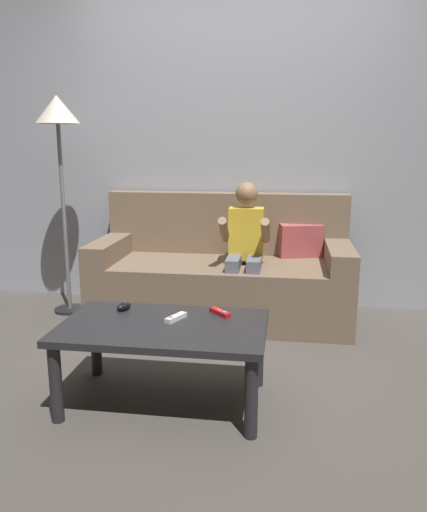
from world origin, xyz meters
TOP-DOWN VIEW (x-y plane):
  - ground_plane at (0.00, 0.00)m, footprint 8.52×8.52m
  - wall_back at (0.00, 1.43)m, footprint 4.26×0.05m
  - couch at (-0.07, 1.04)m, footprint 1.86×0.80m
  - person_seated_on_couch at (0.10, 0.85)m, footprint 0.34×0.42m
  - coffee_table at (-0.20, -0.31)m, footprint 1.01×0.60m
  - game_remote_red_near_edge at (0.06, -0.13)m, footprint 0.12×0.13m
  - nunchuk_black at (-0.46, -0.14)m, footprint 0.08×0.10m
  - game_remote_white_far_corner at (-0.15, -0.25)m, footprint 0.09×0.14m
  - floor_lamp at (-1.28, 0.97)m, footprint 0.32×0.32m

SIDE VIEW (x-z plane):
  - ground_plane at x=0.00m, z-range 0.00..0.00m
  - couch at x=-0.07m, z-range -0.14..0.77m
  - coffee_table at x=-0.20m, z-range 0.15..0.57m
  - game_remote_red_near_edge at x=0.06m, z-range 0.42..0.45m
  - game_remote_white_far_corner at x=-0.15m, z-range 0.42..0.45m
  - nunchuk_black at x=-0.46m, z-range 0.41..0.47m
  - person_seated_on_couch at x=0.10m, z-range 0.07..1.09m
  - wall_back at x=0.00m, z-range 0.00..2.50m
  - floor_lamp at x=-1.28m, z-range 0.59..2.21m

